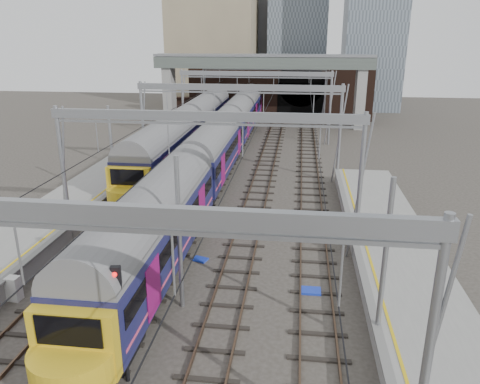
# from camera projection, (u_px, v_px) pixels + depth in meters

# --- Properties ---
(ground) EXTENTS (160.00, 160.00, 0.00)m
(ground) POSITION_uv_depth(u_px,v_px,m) (171.00, 332.00, 19.24)
(ground) COLOR #38332D
(ground) RESTS_ON ground
(platform_right) EXTENTS (4.32, 47.00, 1.12)m
(platform_right) POSITION_uv_depth(u_px,v_px,m) (440.00, 367.00, 16.44)
(platform_right) COLOR gray
(platform_right) RESTS_ON ground
(tracks) EXTENTS (14.40, 80.00, 0.22)m
(tracks) POSITION_uv_depth(u_px,v_px,m) (227.00, 206.00, 33.33)
(tracks) COLOR #4C3828
(tracks) RESTS_ON ground
(overhead_line) EXTENTS (16.80, 80.00, 8.00)m
(overhead_line) POSITION_uv_depth(u_px,v_px,m) (238.00, 101.00, 37.33)
(overhead_line) COLOR gray
(overhead_line) RESTS_ON ground
(retaining_wall) EXTENTS (28.00, 2.75, 9.00)m
(retaining_wall) POSITION_uv_depth(u_px,v_px,m) (276.00, 88.00, 66.49)
(retaining_wall) COLOR #311D15
(retaining_wall) RESTS_ON ground
(overbridge) EXTENTS (28.00, 3.00, 9.25)m
(overbridge) POSITION_uv_depth(u_px,v_px,m) (263.00, 70.00, 60.15)
(overbridge) COLOR gray
(overbridge) RESTS_ON ground
(city_skyline) EXTENTS (37.50, 27.50, 60.00)m
(city_skyline) POSITION_uv_depth(u_px,v_px,m) (291.00, 1.00, 79.68)
(city_skyline) COLOR tan
(city_skyline) RESTS_ON ground
(train_main) EXTENTS (2.97, 68.61, 5.05)m
(train_main) POSITION_uv_depth(u_px,v_px,m) (230.00, 129.00, 46.93)
(train_main) COLOR black
(train_main) RESTS_ON ground
(train_second) EXTENTS (3.03, 35.03, 5.14)m
(train_second) POSITION_uv_depth(u_px,v_px,m) (189.00, 129.00, 46.78)
(train_second) COLOR black
(train_second) RESTS_ON ground
(signal_near_left) EXTENTS (0.38, 0.46, 4.74)m
(signal_near_left) POSITION_uv_depth(u_px,v_px,m) (104.00, 244.00, 20.35)
(signal_near_left) COLOR black
(signal_near_left) RESTS_ON ground
(signal_near_centre) EXTENTS (0.36, 0.46, 4.61)m
(signal_near_centre) POSITION_uv_depth(u_px,v_px,m) (121.00, 310.00, 15.57)
(signal_near_centre) COLOR black
(signal_near_centre) RESTS_ON ground
(relay_cabinet) EXTENTS (0.61, 0.52, 1.16)m
(relay_cabinet) POSITION_uv_depth(u_px,v_px,m) (14.00, 288.00, 21.44)
(relay_cabinet) COLOR silver
(relay_cabinet) RESTS_ON ground
(equip_cover_a) EXTENTS (1.11, 0.94, 0.11)m
(equip_cover_a) POSITION_uv_depth(u_px,v_px,m) (166.00, 267.00, 24.48)
(equip_cover_a) COLOR #1934C0
(equip_cover_a) RESTS_ON ground
(equip_cover_b) EXTENTS (0.93, 0.79, 0.09)m
(equip_cover_b) POSITION_uv_depth(u_px,v_px,m) (200.00, 259.00, 25.39)
(equip_cover_b) COLOR #1934C0
(equip_cover_b) RESTS_ON ground
(equip_cover_c) EXTENTS (0.97, 0.69, 0.11)m
(equip_cover_c) POSITION_uv_depth(u_px,v_px,m) (310.00, 291.00, 22.26)
(equip_cover_c) COLOR #1934C0
(equip_cover_c) RESTS_ON ground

